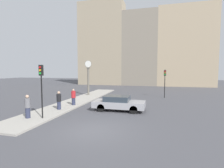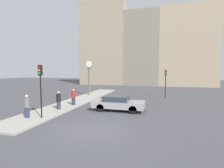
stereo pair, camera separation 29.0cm
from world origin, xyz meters
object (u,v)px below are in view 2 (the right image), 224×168
(street_clock, at_px, (89,77))
(pedestrian_grey_jacket, at_px, (27,106))
(sedan_car, at_px, (118,103))
(traffic_light_near, at_px, (40,80))
(pedestrian_black_jacket, at_px, (59,100))
(pedestrian_red_top, at_px, (73,97))
(traffic_light_far, at_px, (166,78))

(street_clock, distance_m, pedestrian_grey_jacket, 12.26)
(sedan_car, height_order, street_clock, street_clock)
(sedan_car, distance_m, traffic_light_near, 6.67)
(sedan_car, xyz_separation_m, pedestrian_black_jacket, (-5.06, -1.41, 0.23))
(pedestrian_red_top, distance_m, pedestrian_grey_jacket, 5.26)
(pedestrian_black_jacket, bearing_deg, pedestrian_grey_jacket, -102.21)
(traffic_light_near, relative_size, pedestrian_black_jacket, 2.39)
(pedestrian_black_jacket, relative_size, pedestrian_red_top, 1.00)
(traffic_light_near, bearing_deg, pedestrian_red_top, 90.82)
(traffic_light_far, height_order, pedestrian_red_top, traffic_light_far)
(street_clock, height_order, pedestrian_red_top, street_clock)
(pedestrian_black_jacket, xyz_separation_m, pedestrian_grey_jacket, (-0.66, -3.05, 0.04))
(pedestrian_black_jacket, height_order, pedestrian_grey_jacket, pedestrian_grey_jacket)
(sedan_car, relative_size, street_clock, 0.95)
(traffic_light_far, relative_size, pedestrian_black_jacket, 2.25)
(traffic_light_far, height_order, street_clock, street_clock)
(sedan_car, relative_size, traffic_light_near, 1.18)
(pedestrian_black_jacket, distance_m, pedestrian_grey_jacket, 3.12)
(traffic_light_far, bearing_deg, pedestrian_red_top, -138.85)
(sedan_car, relative_size, pedestrian_grey_jacket, 2.68)
(traffic_light_near, relative_size, pedestrian_red_top, 2.40)
(street_clock, height_order, pedestrian_grey_jacket, street_clock)
(pedestrian_red_top, xyz_separation_m, pedestrian_grey_jacket, (-0.98, -5.17, 0.05))
(street_clock, bearing_deg, pedestrian_black_jacket, -83.94)
(sedan_car, xyz_separation_m, pedestrian_grey_jacket, (-5.72, -4.46, 0.27))
(street_clock, bearing_deg, traffic_light_far, 4.71)
(street_clock, relative_size, pedestrian_red_top, 3.00)
(street_clock, bearing_deg, pedestrian_grey_jacket, -88.56)
(traffic_light_near, distance_m, street_clock, 12.00)
(traffic_light_near, bearing_deg, traffic_light_far, 55.18)
(sedan_car, height_order, pedestrian_red_top, pedestrian_red_top)
(sedan_car, relative_size, pedestrian_red_top, 2.84)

